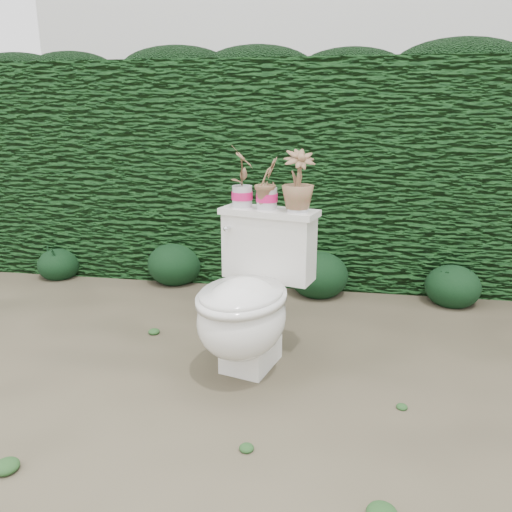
% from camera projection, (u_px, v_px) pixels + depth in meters
% --- Properties ---
extents(ground, '(60.00, 60.00, 0.00)m').
position_uv_depth(ground, '(211.00, 354.00, 2.68)').
color(ground, '#685F48').
rests_on(ground, ground).
extents(hedge, '(8.00, 1.00, 1.60)m').
position_uv_depth(hedge, '(259.00, 171.00, 3.98)').
color(hedge, '#194717').
rests_on(hedge, ground).
extents(house_wall, '(8.00, 3.50, 4.00)m').
position_uv_depth(house_wall, '(343.00, 62.00, 7.71)').
color(house_wall, silver).
rests_on(house_wall, ground).
extents(toilet, '(0.62, 0.77, 0.78)m').
position_uv_depth(toilet, '(249.00, 302.00, 2.45)').
color(toilet, white).
rests_on(toilet, ground).
extents(potted_plant_left, '(0.12, 0.17, 0.30)m').
position_uv_depth(potted_plant_left, '(242.00, 178.00, 2.56)').
color(potted_plant_left, '#257725').
rests_on(potted_plant_left, toilet).
extents(potted_plant_center, '(0.16, 0.17, 0.25)m').
position_uv_depth(potted_plant_center, '(267.00, 185.00, 2.51)').
color(potted_plant_center, '#257725').
rests_on(potted_plant_center, toilet).
extents(potted_plant_right, '(0.21, 0.21, 0.29)m').
position_uv_depth(potted_plant_right, '(298.00, 183.00, 2.44)').
color(potted_plant_right, '#257725').
rests_on(potted_plant_right, toilet).
extents(liriope_clump_1, '(0.32, 0.32, 0.26)m').
position_uv_depth(liriope_clump_1, '(58.00, 261.00, 3.90)').
color(liriope_clump_1, black).
rests_on(liriope_clump_1, ground).
extents(liriope_clump_2, '(0.42, 0.42, 0.33)m').
position_uv_depth(liriope_clump_2, '(175.00, 260.00, 3.79)').
color(liriope_clump_2, black).
rests_on(liriope_clump_2, ground).
extents(liriope_clump_3, '(0.42, 0.42, 0.33)m').
position_uv_depth(liriope_clump_3, '(319.00, 271.00, 3.53)').
color(liriope_clump_3, black).
rests_on(liriope_clump_3, ground).
extents(liriope_clump_4, '(0.37, 0.37, 0.29)m').
position_uv_depth(liriope_clump_4, '(453.00, 283.00, 3.36)').
color(liriope_clump_4, black).
rests_on(liriope_clump_4, ground).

